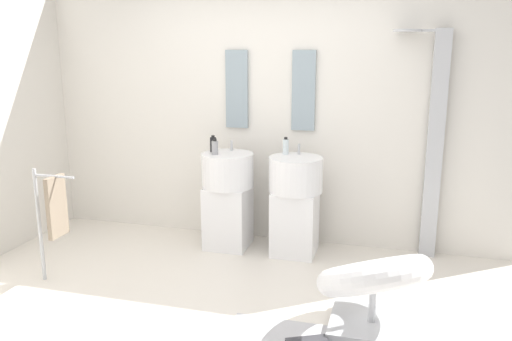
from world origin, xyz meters
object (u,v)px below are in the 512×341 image
(pedestal_sink_left, at_px, (228,196))
(soap_bottle_black, at_px, (213,144))
(pedestal_sink_right, at_px, (295,201))
(soap_bottle_clear, at_px, (286,146))
(shower_column, at_px, (433,141))
(towel_rack, at_px, (54,209))
(lounge_chair, at_px, (373,282))
(soap_bottle_grey, at_px, (215,147))

(pedestal_sink_left, distance_m, soap_bottle_black, 0.51)
(pedestal_sink_left, relative_size, pedestal_sink_right, 1.00)
(soap_bottle_black, distance_m, soap_bottle_clear, 0.69)
(shower_column, relative_size, soap_bottle_black, 12.96)
(pedestal_sink_left, distance_m, soap_bottle_clear, 0.73)
(pedestal_sink_left, distance_m, pedestal_sink_right, 0.66)
(towel_rack, relative_size, soap_bottle_clear, 5.92)
(soap_bottle_clear, bearing_deg, shower_column, 6.65)
(pedestal_sink_right, xyz_separation_m, lounge_chair, (0.78, -1.21, -0.16))
(pedestal_sink_right, xyz_separation_m, towel_rack, (-1.75, -1.13, 0.12))
(soap_bottle_black, bearing_deg, towel_rack, -128.75)
(pedestal_sink_right, distance_m, shower_column, 1.34)
(lounge_chair, xyz_separation_m, towel_rack, (-2.53, 0.08, 0.28))
(pedestal_sink_right, distance_m, soap_bottle_clear, 0.52)
(shower_column, relative_size, soap_bottle_clear, 12.78)
(shower_column, xyz_separation_m, lounge_chair, (-0.40, -1.47, -0.73))
(shower_column, bearing_deg, soap_bottle_black, -173.61)
(towel_rack, distance_m, soap_bottle_black, 1.54)
(soap_bottle_clear, bearing_deg, towel_rack, -142.71)
(soap_bottle_black, height_order, soap_bottle_clear, soap_bottle_clear)
(soap_bottle_clear, bearing_deg, pedestal_sink_right, -42.94)
(pedestal_sink_left, height_order, soap_bottle_black, soap_bottle_black)
(pedestal_sink_left, height_order, shower_column, shower_column)
(towel_rack, bearing_deg, soap_bottle_black, 51.25)
(soap_bottle_black, bearing_deg, pedestal_sink_right, -2.90)
(shower_column, xyz_separation_m, soap_bottle_black, (-2.00, -0.22, -0.09))
(lounge_chair, xyz_separation_m, soap_bottle_black, (-1.59, 1.25, 0.64))
(pedestal_sink_left, distance_m, towel_rack, 1.57)
(shower_column, xyz_separation_m, towel_rack, (-2.93, -1.39, -0.45))
(soap_bottle_black, relative_size, soap_bottle_clear, 0.99)
(soap_bottle_clear, bearing_deg, soap_bottle_grey, -163.27)
(pedestal_sink_right, relative_size, soap_bottle_grey, 7.01)
(shower_column, distance_m, towel_rack, 3.28)
(pedestal_sink_left, xyz_separation_m, towel_rack, (-1.09, -1.13, 0.12))
(pedestal_sink_right, height_order, shower_column, shower_column)
(pedestal_sink_right, xyz_separation_m, shower_column, (1.18, 0.26, 0.57))
(pedestal_sink_right, height_order, soap_bottle_grey, soap_bottle_grey)
(pedestal_sink_right, distance_m, towel_rack, 2.08)
(shower_column, relative_size, soap_bottle_grey, 14.06)
(shower_column, bearing_deg, soap_bottle_grey, -170.00)
(soap_bottle_clear, relative_size, soap_bottle_grey, 1.10)
(towel_rack, xyz_separation_m, soap_bottle_black, (0.94, 1.17, 0.37))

